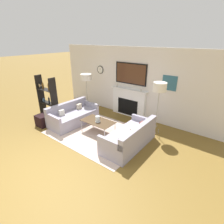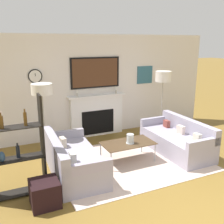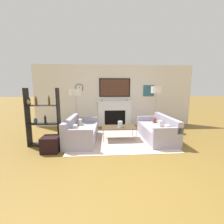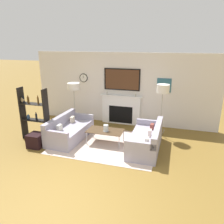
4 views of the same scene
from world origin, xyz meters
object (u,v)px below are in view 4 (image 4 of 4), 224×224
at_px(hurricane_candle, 106,128).
at_px(floor_lamp_left, 74,87).
at_px(coffee_table, 105,131).
at_px(ottoman, 36,140).
at_px(couch_left, 69,131).
at_px(floor_lamp_right, 163,89).
at_px(shelf_unit, 34,115).
at_px(couch_right, 146,140).

bearing_deg(hurricane_candle, floor_lamp_left, 145.23).
xyz_separation_m(coffee_table, floor_lamp_left, (-1.54, 1.05, 1.11)).
bearing_deg(ottoman, couch_left, 49.41).
distance_m(coffee_table, floor_lamp_left, 2.17).
bearing_deg(floor_lamp_right, ottoman, -151.73).
xyz_separation_m(couch_left, floor_lamp_left, (-0.30, 1.09, 1.24)).
xyz_separation_m(floor_lamp_left, shelf_unit, (-0.76, -1.39, -0.68)).
relative_size(coffee_table, floor_lamp_right, 0.63).
xyz_separation_m(couch_right, floor_lamp_left, (-2.83, 1.09, 1.23)).
height_order(coffee_table, hurricane_candle, hurricane_candle).
relative_size(floor_lamp_left, floor_lamp_right, 0.93).
bearing_deg(hurricane_candle, couch_left, 179.68).
xyz_separation_m(couch_right, shelf_unit, (-3.59, -0.31, 0.56)).
xyz_separation_m(shelf_unit, ottoman, (0.37, -0.50, -0.63)).
bearing_deg(floor_lamp_right, shelf_unit, -160.31).
distance_m(couch_right, coffee_table, 1.30).
relative_size(coffee_table, ottoman, 2.53).
bearing_deg(couch_right, shelf_unit, -175.13).
xyz_separation_m(hurricane_candle, shelf_unit, (-2.33, -0.30, 0.32)).
distance_m(couch_left, coffee_table, 1.24).
height_order(couch_left, coffee_table, couch_left).
bearing_deg(floor_lamp_right, couch_left, -159.02).
bearing_deg(floor_lamp_right, couch_right, -105.62).
height_order(coffee_table, shelf_unit, shelf_unit).
bearing_deg(shelf_unit, hurricane_candle, 7.34).
height_order(couch_right, floor_lamp_left, floor_lamp_left).
relative_size(couch_right, floor_lamp_right, 1.04).
bearing_deg(coffee_table, couch_left, -178.54).
bearing_deg(ottoman, floor_lamp_left, 78.39).
distance_m(hurricane_candle, shelf_unit, 2.37).
xyz_separation_m(couch_left, ottoman, (-0.69, -0.81, -0.07)).
height_order(couch_left, couch_right, couch_right).
height_order(couch_left, floor_lamp_right, floor_lamp_right).
height_order(hurricane_candle, ottoman, hurricane_candle).
bearing_deg(couch_left, hurricane_candle, -0.32).
bearing_deg(floor_lamp_left, coffee_table, -34.36).
distance_m(shelf_unit, ottoman, 0.88).
xyz_separation_m(couch_right, ottoman, (-3.22, -0.81, -0.07)).
bearing_deg(coffee_table, hurricane_candle, -49.86).
bearing_deg(floor_lamp_right, hurricane_candle, -145.01).
distance_m(couch_right, ottoman, 3.32).
xyz_separation_m(floor_lamp_right, shelf_unit, (-3.89, -1.39, -0.77)).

